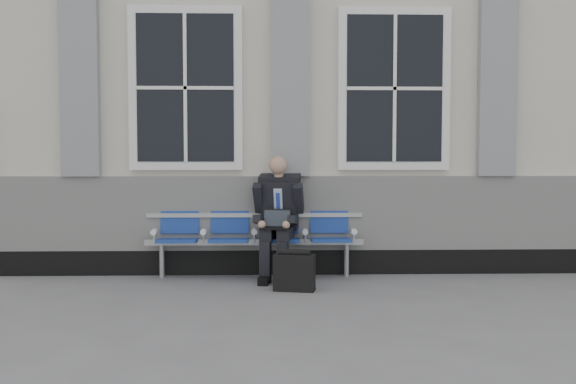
{
  "coord_description": "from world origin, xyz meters",
  "views": [
    {
      "loc": [
        -1.14,
        -6.29,
        1.45
      ],
      "look_at": [
        -0.94,
        0.9,
        1.04
      ],
      "focal_mm": 40.0,
      "sensor_mm": 36.0,
      "label": 1
    }
  ],
  "objects": [
    {
      "name": "bench",
      "position": [
        -1.33,
        1.32,
        0.55
      ],
      "size": [
        2.6,
        0.47,
        0.91
      ],
      "color": "#9EA0A3",
      "rests_on": "ground"
    },
    {
      "name": "ground",
      "position": [
        0.0,
        0.0,
        0.0
      ],
      "size": [
        70.0,
        70.0,
        0.0
      ],
      "primitive_type": "plane",
      "color": "slate",
      "rests_on": "ground"
    },
    {
      "name": "briefcase",
      "position": [
        -0.89,
        0.5,
        0.21
      ],
      "size": [
        0.46,
        0.27,
        0.45
      ],
      "color": "black",
      "rests_on": "ground"
    },
    {
      "name": "businessman",
      "position": [
        -1.05,
        1.19,
        0.78
      ],
      "size": [
        0.62,
        0.83,
        1.44
      ],
      "color": "black",
      "rests_on": "ground"
    },
    {
      "name": "station_building",
      "position": [
        -0.02,
        3.47,
        2.22
      ],
      "size": [
        14.4,
        4.4,
        4.49
      ],
      "color": "beige",
      "rests_on": "ground"
    }
  ]
}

